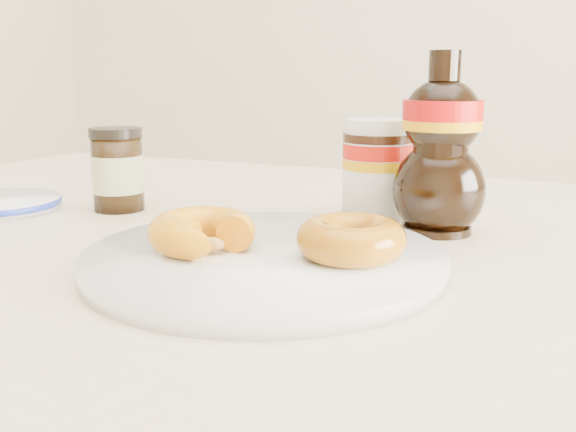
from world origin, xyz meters
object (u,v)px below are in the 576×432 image
at_px(donut_bitten, 202,232).
at_px(donut_whole, 351,239).
at_px(dark_jar, 118,170).
at_px(nutella_jar, 377,164).
at_px(blue_rim_saucer, 0,203).
at_px(syrup_bottle, 441,144).
at_px(dining_table, 308,312).
at_px(plate, 265,258).

distance_m(donut_bitten, donut_whole, 0.13).
bearing_deg(dark_jar, nutella_jar, 17.10).
xyz_separation_m(donut_bitten, blue_rim_saucer, (-0.35, 0.10, -0.02)).
bearing_deg(donut_bitten, syrup_bottle, 43.30).
bearing_deg(donut_whole, dining_table, 126.52).
bearing_deg(nutella_jar, dark_jar, -162.90).
distance_m(plate, syrup_bottle, 0.23).
distance_m(plate, nutella_jar, 0.24).
bearing_deg(nutella_jar, dining_table, -108.01).
xyz_separation_m(donut_whole, dark_jar, (-0.34, 0.13, 0.02)).
relative_size(donut_bitten, dark_jar, 0.93).
bearing_deg(blue_rim_saucer, dark_jar, 23.31).
height_order(donut_whole, dark_jar, dark_jar).
height_order(donut_bitten, dark_jar, dark_jar).
bearing_deg(donut_bitten, donut_whole, 4.37).
distance_m(dining_table, syrup_bottle, 0.22).
bearing_deg(dining_table, syrup_bottle, 29.58).
relative_size(dining_table, plate, 4.55).
height_order(donut_bitten, donut_whole, same).
distance_m(dark_jar, blue_rim_saucer, 0.15).
bearing_deg(nutella_jar, syrup_bottle, -31.78).
xyz_separation_m(nutella_jar, blue_rim_saucer, (-0.43, -0.15, -0.05)).
distance_m(plate, dark_jar, 0.30).
relative_size(donut_whole, dark_jar, 0.91).
relative_size(plate, donut_bitten, 3.37).
distance_m(donut_whole, dark_jar, 0.36).
height_order(donut_whole, blue_rim_saucer, donut_whole).
bearing_deg(nutella_jar, plate, -97.59).
relative_size(nutella_jar, dark_jar, 1.13).
bearing_deg(plate, donut_bitten, -158.56).
distance_m(donut_bitten, blue_rim_saucer, 0.36).
xyz_separation_m(syrup_bottle, blue_rim_saucer, (-0.51, -0.10, -0.08)).
xyz_separation_m(donut_bitten, donut_whole, (0.12, 0.03, 0.00)).
height_order(dining_table, donut_whole, donut_whole).
xyz_separation_m(dining_table, blue_rim_saucer, (-0.39, -0.03, 0.09)).
distance_m(nutella_jar, blue_rim_saucer, 0.46).
bearing_deg(dark_jar, plate, -28.49).
xyz_separation_m(dining_table, donut_bitten, (-0.04, -0.14, 0.11)).
xyz_separation_m(donut_whole, syrup_bottle, (0.04, 0.18, 0.06)).
bearing_deg(dark_jar, blue_rim_saucer, -156.69).
bearing_deg(plate, syrup_bottle, 58.99).
bearing_deg(syrup_bottle, donut_bitten, -128.17).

